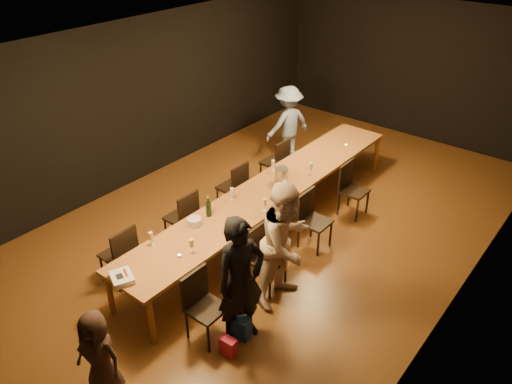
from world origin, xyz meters
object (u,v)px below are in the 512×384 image
Objects in this scene: chair_left_0 at (118,254)px; child at (99,354)px; chair_left_3 at (274,162)px; champagne_bottle at (208,206)px; chair_left_1 at (181,217)px; birthday_cake at (122,278)px; woman_tan at (286,243)px; ice_bucket at (282,175)px; table at (272,190)px; woman_birthday at (241,281)px; chair_right_2 at (316,221)px; chair_right_1 at (268,260)px; chair_right_0 at (207,308)px; man_blue at (288,123)px; chair_right_3 at (354,190)px; plate_stack at (194,222)px; chair_left_2 at (232,186)px.

child is (1.35, -1.28, 0.10)m from chair_left_0.
champagne_bottle is (0.63, -2.41, 0.45)m from chair_left_3.
birthday_cake is at bearing -155.22° from chair_left_1.
ice_bucket is (-1.15, 1.47, -0.01)m from woman_tan.
table is 2.41m from woman_birthday.
chair_left_3 is (0.00, 2.40, 0.00)m from chair_left_1.
champagne_bottle is at bearing -41.46° from chair_right_2.
chair_right_1 is at bearing 90.91° from woman_tan.
child is at bearing -5.40° from chair_right_2.
man_blue is at bearing -155.25° from chair_right_0.
chair_right_3 reaches higher than birthday_cake.
chair_right_1 is at bearing -0.00° from chair_right_3.
chair_right_0 is 0.83× the size of child.
chair_left_1 is at bearing 103.75° from child.
man_blue reaches higher than plate_stack.
chair_left_3 is at bearing -144.69° from chair_right_1.
woman_tan is at bearing -46.45° from table.
woman_birthday is at bearing -114.48° from chair_left_1.
birthday_cake is at bearing -164.86° from chair_left_2.
chair_right_3 is at bearing 9.86° from woman_tan.
champagne_bottle is at bearing -98.43° from ice_bucket.
chair_right_2 is (0.00, 2.40, 0.00)m from chair_right_0.
table is at bearing 47.86° from woman_birthday.
champagne_bottle is (-0.72, 2.47, 0.36)m from child.
chair_left_1 is at bearing 178.82° from champagne_bottle.
chair_left_2 is 3.93m from child.
woman_birthday is at bearing 46.99° from man_blue.
table is 5.35× the size of child.
champagne_bottle is (0.63, -1.21, 0.45)m from chair_left_2.
birthday_cake is 1.13× the size of champagne_bottle.
woman_tan reaches higher than chair_right_3.
table is at bearing -90.00° from chair_right_2.
chair_right_0 is at bearing -144.69° from chair_left_2.
chair_left_0 is at bearing -107.64° from ice_bucket.
chair_right_1 reaches higher than plate_stack.
table is 1.49m from chair_left_3.
plate_stack is at bearing -129.80° from chair_right_0.
table is 15.70× the size of birthday_cake.
chair_left_1 is 2.40m from chair_left_3.
chair_left_0 is at bearing -90.00° from chair_right_0.
chair_right_3 is at bearing 66.05° from champagne_bottle.
woman_birthday is (2.00, -3.31, 0.39)m from chair_left_3.
table is 2.90m from birthday_cake.
chair_right_0 is 0.57m from woman_birthday.
chair_left_1 is 2.43× the size of birthday_cake.
chair_right_2 is 3.70m from child.
chair_right_2 is at bearing -54.78° from chair_left_1.
woman_tan is (0.30, 1.19, 0.42)m from chair_right_0.
ice_bucket is (-1.15, 2.37, 0.01)m from woman_birthday.
child is 2.93× the size of birthday_cake.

